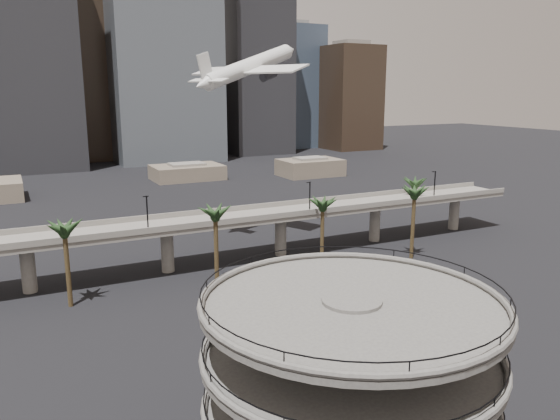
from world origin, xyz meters
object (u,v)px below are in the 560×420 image
car_b (428,319)px  car_c (465,311)px  parking_ramp (349,380)px  overpass (226,224)px  car_a (341,328)px  airborne_jet (249,67)px

car_b → car_c: bearing=-85.1°
parking_ramp → overpass: size_ratio=0.17×
parking_ramp → car_c: 41.08m
parking_ramp → car_a: 30.53m
overpass → car_c: bearing=-61.0°
airborne_jet → car_c: bearing=-105.9°
car_a → car_c: 18.72m
parking_ramp → overpass: parking_ramp is taller
car_a → car_c: size_ratio=0.79×
car_b → car_a: bearing=81.4°
airborne_jet → car_a: (-9.91, -51.53, -34.87)m
car_a → car_b: size_ratio=0.85×
parking_ramp → car_b: (27.29, 21.52, -9.05)m
car_a → car_b: bearing=-109.9°
car_c → car_b: bearing=107.9°
parking_ramp → car_c: (33.89, 21.37, -9.09)m
parking_ramp → car_c: parking_ramp is taller
parking_ramp → car_b: size_ratio=4.63×
parking_ramp → overpass: (13.00, 59.00, -2.50)m
airborne_jet → car_b: 64.83m
airborne_jet → parking_ramp: bearing=-133.2°
overpass → car_c: overpass is taller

